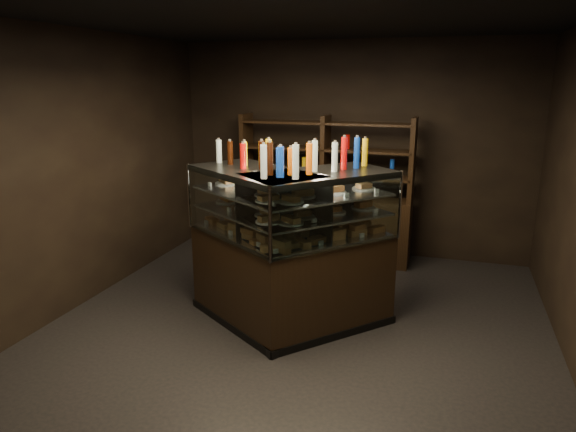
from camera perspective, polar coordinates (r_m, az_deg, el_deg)
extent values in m
plane|color=black|center=(5.51, 1.45, -11.67)|extent=(5.00, 5.00, 0.00)
cube|color=black|center=(7.42, 6.97, 7.37)|extent=(5.00, 0.02, 3.00)
cube|color=black|center=(2.78, -12.91, -5.80)|extent=(5.00, 0.02, 3.00)
cube|color=black|center=(6.18, -21.40, 4.93)|extent=(0.02, 5.00, 3.00)
cube|color=black|center=(4.95, 1.70, 21.13)|extent=(5.00, 5.00, 0.02)
cube|color=black|center=(5.25, 3.26, -7.42)|extent=(1.51, 1.55, 0.94)
cube|color=black|center=(5.43, 3.19, -11.62)|extent=(1.55, 1.59, 0.08)
cube|color=black|center=(4.94, 3.45, 4.54)|extent=(1.51, 1.55, 0.06)
cube|color=silver|center=(5.09, 3.34, -2.40)|extent=(1.42, 1.47, 0.02)
cube|color=silver|center=(5.03, 3.38, 0.01)|extent=(1.42, 1.47, 0.02)
cube|color=silver|center=(4.98, 3.41, 2.23)|extent=(1.42, 1.47, 0.02)
cube|color=white|center=(4.70, 5.85, 0.18)|extent=(0.98, 1.06, 0.66)
cylinder|color=silver|center=(5.15, 12.33, 1.22)|extent=(0.03, 0.03, 0.68)
cylinder|color=silver|center=(4.35, -1.99, -0.99)|extent=(0.03, 0.03, 0.68)
cube|color=black|center=(5.36, -3.41, -6.93)|extent=(1.60, 1.40, 0.94)
cube|color=black|center=(5.54, -3.34, -11.07)|extent=(1.64, 1.44, 0.08)
cube|color=black|center=(5.05, -3.60, 4.78)|extent=(1.60, 1.40, 0.06)
cube|color=silver|center=(5.20, -3.49, -2.01)|extent=(1.52, 1.32, 0.02)
cube|color=silver|center=(5.14, -3.53, 0.35)|extent=(1.52, 1.32, 0.02)
cube|color=silver|center=(5.09, -3.57, 2.52)|extent=(1.52, 1.32, 0.02)
cube|color=white|center=(4.92, -7.08, 0.81)|extent=(1.20, 0.81, 0.66)
cylinder|color=silver|center=(4.35, -1.99, -0.99)|extent=(0.03, 0.03, 0.68)
cylinder|color=silver|center=(5.54, -10.90, 2.25)|extent=(0.03, 0.03, 0.68)
cube|color=#DD824F|center=(4.76, -2.55, -3.16)|extent=(0.19, 0.19, 0.06)
cube|color=#DD824F|center=(4.87, -0.02, -2.72)|extent=(0.19, 0.19, 0.06)
cube|color=#DD824F|center=(4.98, 2.40, -2.30)|extent=(0.19, 0.19, 0.06)
cube|color=#DD824F|center=(5.11, 4.70, -1.90)|extent=(0.19, 0.19, 0.06)
cube|color=#DD824F|center=(5.25, 6.89, -1.51)|extent=(0.19, 0.19, 0.06)
cube|color=#DD824F|center=(5.39, 8.96, -1.14)|extent=(0.19, 0.19, 0.06)
cylinder|color=white|center=(4.75, -2.16, -0.63)|extent=(0.24, 0.24, 0.02)
cube|color=#DD824F|center=(4.74, -2.17, -0.23)|extent=(0.18, 0.18, 0.05)
cylinder|color=white|center=(4.93, 1.60, -0.07)|extent=(0.24, 0.24, 0.02)
cube|color=#DD824F|center=(4.92, 1.60, 0.32)|extent=(0.18, 0.18, 0.05)
cylinder|color=white|center=(5.12, 5.09, 0.46)|extent=(0.24, 0.24, 0.02)
cube|color=#DD824F|center=(5.11, 5.10, 0.83)|extent=(0.18, 0.18, 0.05)
cylinder|color=white|center=(5.33, 8.32, 0.94)|extent=(0.24, 0.24, 0.02)
cube|color=#DD824F|center=(5.32, 8.34, 1.31)|extent=(0.18, 0.18, 0.05)
cylinder|color=white|center=(4.70, -2.19, 1.71)|extent=(0.24, 0.24, 0.02)
cube|color=#DD824F|center=(4.70, -2.19, 2.12)|extent=(0.18, 0.18, 0.05)
cylinder|color=white|center=(4.88, 1.62, 2.20)|extent=(0.24, 0.24, 0.02)
cube|color=#DD824F|center=(4.87, 1.62, 2.59)|extent=(0.18, 0.18, 0.05)
cylinder|color=white|center=(5.07, 5.14, 2.64)|extent=(0.24, 0.24, 0.02)
cube|color=#DD824F|center=(5.07, 5.15, 3.02)|extent=(0.18, 0.18, 0.05)
cylinder|color=white|center=(5.29, 8.40, 3.04)|extent=(0.24, 0.24, 0.02)
cube|color=#DD824F|center=(5.28, 8.42, 3.41)|extent=(0.18, 0.18, 0.05)
cube|color=#DD824F|center=(5.66, -7.31, -0.29)|extent=(0.20, 0.18, 0.06)
cube|color=#DD824F|center=(5.46, -5.99, -0.82)|extent=(0.20, 0.18, 0.06)
cube|color=#DD824F|center=(5.27, -4.57, -1.38)|extent=(0.20, 0.18, 0.06)
cube|color=#DD824F|center=(5.08, -3.05, -1.99)|extent=(0.20, 0.18, 0.06)
cube|color=#DD824F|center=(4.89, -1.40, -2.64)|extent=(0.20, 0.18, 0.06)
cube|color=#DD824F|center=(4.71, 0.38, -3.34)|extent=(0.20, 0.18, 0.06)
cylinder|color=white|center=(5.58, -6.76, 1.64)|extent=(0.24, 0.24, 0.02)
cube|color=#DD824F|center=(5.57, -6.77, 1.98)|extent=(0.19, 0.16, 0.05)
cylinder|color=white|center=(5.28, -4.67, 0.93)|extent=(0.24, 0.24, 0.02)
cube|color=#DD824F|center=(5.27, -4.68, 1.29)|extent=(0.19, 0.16, 0.05)
cylinder|color=white|center=(4.99, -2.33, 0.13)|extent=(0.24, 0.24, 0.02)
cube|color=#DD824F|center=(4.98, -2.34, 0.51)|extent=(0.19, 0.16, 0.05)
cylinder|color=white|center=(4.71, 0.29, -0.76)|extent=(0.24, 0.24, 0.02)
cube|color=#DD824F|center=(4.70, 0.29, -0.36)|extent=(0.19, 0.16, 0.05)
cylinder|color=white|center=(5.54, -6.82, 3.64)|extent=(0.24, 0.24, 0.02)
cube|color=#DD824F|center=(5.53, -6.83, 3.99)|extent=(0.19, 0.16, 0.05)
cylinder|color=white|center=(5.24, -4.71, 3.04)|extent=(0.24, 0.24, 0.02)
cube|color=#DD824F|center=(5.23, -4.72, 3.41)|extent=(0.19, 0.16, 0.05)
cylinder|color=white|center=(4.95, -2.36, 2.37)|extent=(0.24, 0.24, 0.02)
cube|color=#DD824F|center=(4.94, -2.36, 2.76)|extent=(0.19, 0.16, 0.05)
cylinder|color=white|center=(4.66, 0.29, 1.60)|extent=(0.24, 0.24, 0.02)
cube|color=#DD824F|center=(4.65, 0.29, 2.01)|extent=(0.19, 0.16, 0.05)
cylinder|color=#D8590A|center=(4.61, -2.87, 5.94)|extent=(0.06, 0.06, 0.28)
cylinder|color=silver|center=(4.59, -2.89, 7.79)|extent=(0.03, 0.03, 0.02)
cylinder|color=#0F38B2|center=(4.68, -1.21, 6.09)|extent=(0.06, 0.06, 0.28)
cylinder|color=silver|center=(4.66, -1.22, 7.91)|extent=(0.03, 0.03, 0.02)
cylinder|color=black|center=(4.75, 0.40, 6.23)|extent=(0.06, 0.06, 0.28)
cylinder|color=silver|center=(4.73, 0.41, 8.03)|extent=(0.03, 0.03, 0.02)
cylinder|color=yellow|center=(4.83, 1.97, 6.36)|extent=(0.06, 0.06, 0.28)
cylinder|color=silver|center=(4.81, 1.98, 8.13)|extent=(0.03, 0.03, 0.02)
cylinder|color=silver|center=(4.91, 3.48, 6.49)|extent=(0.06, 0.06, 0.28)
cylinder|color=silver|center=(4.89, 3.51, 8.23)|extent=(0.03, 0.03, 0.02)
cylinder|color=#147223|center=(4.99, 4.94, 6.60)|extent=(0.06, 0.06, 0.28)
cylinder|color=silver|center=(4.97, 4.98, 8.31)|extent=(0.03, 0.03, 0.02)
cylinder|color=#B20C0A|center=(5.08, 6.36, 6.71)|extent=(0.06, 0.06, 0.28)
cylinder|color=silver|center=(5.06, 6.41, 8.39)|extent=(0.03, 0.03, 0.02)
cylinder|color=#D8590A|center=(5.17, 7.73, 6.81)|extent=(0.06, 0.06, 0.28)
cylinder|color=silver|center=(5.15, 7.79, 8.46)|extent=(0.03, 0.03, 0.02)
cylinder|color=#0F38B2|center=(5.26, 9.05, 6.90)|extent=(0.06, 0.06, 0.28)
cylinder|color=silver|center=(5.24, 9.12, 8.52)|extent=(0.03, 0.03, 0.02)
cylinder|color=#D8590A|center=(5.53, -7.25, 7.35)|extent=(0.06, 0.06, 0.28)
cylinder|color=silver|center=(5.51, -7.31, 8.90)|extent=(0.03, 0.03, 0.02)
cylinder|color=#0F38B2|center=(5.40, -6.41, 7.20)|extent=(0.06, 0.06, 0.28)
cylinder|color=silver|center=(5.38, -6.46, 8.78)|extent=(0.03, 0.03, 0.02)
cylinder|color=black|center=(5.28, -5.53, 7.04)|extent=(0.06, 0.06, 0.28)
cylinder|color=silver|center=(5.26, -5.57, 8.66)|extent=(0.03, 0.03, 0.02)
cylinder|color=yellow|center=(5.15, -4.60, 6.87)|extent=(0.06, 0.06, 0.28)
cylinder|color=silver|center=(5.13, -4.64, 8.53)|extent=(0.03, 0.03, 0.02)
cylinder|color=silver|center=(5.03, -3.64, 6.69)|extent=(0.06, 0.06, 0.28)
cylinder|color=silver|center=(5.01, -3.66, 8.38)|extent=(0.03, 0.03, 0.02)
cylinder|color=#147223|center=(4.90, -2.62, 6.49)|extent=(0.06, 0.06, 0.28)
cylinder|color=silver|center=(4.88, -2.64, 8.23)|extent=(0.03, 0.03, 0.02)
cylinder|color=#B20C0A|center=(4.78, -1.55, 6.29)|extent=(0.06, 0.06, 0.28)
cylinder|color=silver|center=(4.76, -1.56, 8.07)|extent=(0.03, 0.03, 0.02)
cylinder|color=#D8590A|center=(4.67, -0.43, 6.07)|extent=(0.06, 0.06, 0.28)
cylinder|color=silver|center=(4.64, -0.43, 7.90)|extent=(0.03, 0.03, 0.02)
cylinder|color=#0F38B2|center=(4.55, 0.75, 5.84)|extent=(0.06, 0.06, 0.28)
cylinder|color=silver|center=(4.53, 0.76, 7.71)|extent=(0.03, 0.03, 0.02)
cylinder|color=black|center=(5.89, 8.57, -9.03)|extent=(0.24, 0.24, 0.18)
cone|color=#185519|center=(5.76, 8.70, -5.92)|extent=(0.36, 0.36, 0.50)
cone|color=#185519|center=(5.70, 8.77, -4.37)|extent=(0.28, 0.28, 0.35)
cube|color=black|center=(7.26, 4.02, -1.21)|extent=(2.39, 0.46, 0.90)
cube|color=black|center=(7.41, -4.63, 7.03)|extent=(0.07, 0.38, 1.10)
cube|color=black|center=(7.04, 4.16, 6.62)|extent=(0.07, 0.38, 1.10)
cube|color=black|center=(6.85, 13.66, 6.01)|extent=(0.07, 0.38, 1.10)
cube|color=black|center=(7.09, 4.13, 4.62)|extent=(2.34, 0.41, 0.03)
cube|color=black|center=(7.03, 4.18, 7.43)|extent=(2.34, 0.41, 0.03)
cube|color=black|center=(6.99, 4.24, 10.27)|extent=(2.34, 0.41, 0.03)
cylinder|color=#D8590A|center=(7.34, -2.75, 5.99)|extent=(0.06, 0.06, 0.22)
cylinder|color=#0F38B2|center=(7.14, 1.79, 5.76)|extent=(0.06, 0.06, 0.22)
cylinder|color=black|center=(7.00, 6.55, 5.47)|extent=(0.06, 0.06, 0.22)
cylinder|color=yellow|center=(6.90, 11.48, 5.14)|extent=(0.06, 0.06, 0.22)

